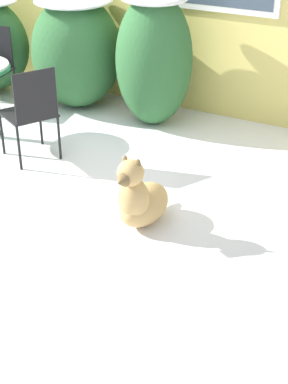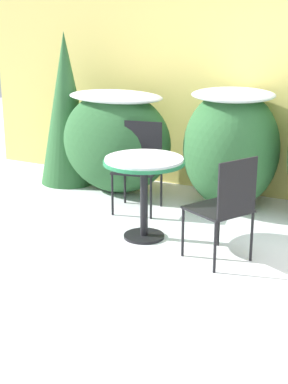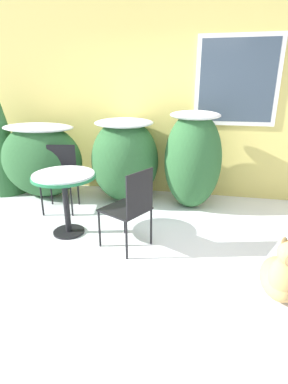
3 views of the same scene
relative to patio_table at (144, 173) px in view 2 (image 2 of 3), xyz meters
name	(u,v)px [view 2 (image 2 of 3)]	position (x,y,z in m)	size (l,w,h in m)	color
ground_plane	(220,276)	(0.91, -0.45, -0.62)	(16.00, 16.00, 0.00)	white
shrub_left	(116,139)	(-0.94, 1.13, -0.01)	(1.31, 0.86, 1.16)	#2D6033
shrub_middle	(231,146)	(0.39, 1.23, 0.04)	(1.01, 1.03, 1.25)	#2D6033
evergreen_bush	(66,109)	(-1.66, 1.20, 0.27)	(0.67, 0.67, 1.78)	#2D6033
patio_table	(144,173)	(0.00, 0.00, 0.00)	(0.73, 0.73, 0.76)	black
patio_chair_near_table	(140,162)	(-0.43, 0.72, -0.12)	(0.52, 0.52, 0.91)	black
patio_chair_far_side	(225,205)	(0.84, -0.18, -0.12)	(0.60, 0.60, 0.91)	black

